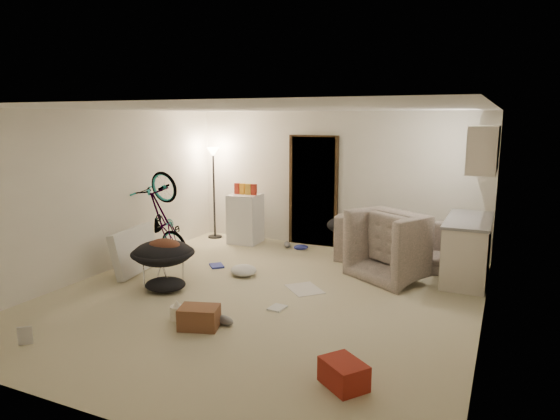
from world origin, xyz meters
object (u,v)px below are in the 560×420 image
at_px(mini_fridge, 245,219).
at_px(saucer_chair, 163,259).
at_px(sofa, 397,245).
at_px(armchair, 405,251).
at_px(drink_case_a, 199,317).
at_px(drink_case_b, 344,374).
at_px(floor_lamp, 213,173).
at_px(kitchen_counter, 467,250).
at_px(juicer, 177,312).
at_px(tv_box, 135,250).
at_px(bicycle, 164,237).

distance_m(mini_fridge, saucer_chair, 2.68).
height_order(sofa, armchair, armchair).
relative_size(drink_case_a, drink_case_b, 1.07).
bearing_deg(floor_lamp, kitchen_counter, -7.66).
relative_size(floor_lamp, mini_fridge, 1.92).
xyz_separation_m(sofa, armchair, (0.25, -0.68, 0.09)).
bearing_deg(armchair, juicer, 85.53).
bearing_deg(tv_box, floor_lamp, 83.44).
bearing_deg(kitchen_counter, sofa, 158.27).
bearing_deg(tv_box, sofa, 23.49).
height_order(sofa, saucer_chair, saucer_chair).
height_order(bicycle, mini_fridge, mini_fridge).
height_order(floor_lamp, drink_case_b, floor_lamp).
bearing_deg(armchair, saucer_chair, 63.65).
height_order(mini_fridge, drink_case_a, mini_fridge).
bearing_deg(bicycle, drink_case_a, -128.57).
height_order(kitchen_counter, sofa, kitchen_counter).
bearing_deg(juicer, armchair, 53.39).
bearing_deg(drink_case_b, kitchen_counter, 115.91).
bearing_deg(sofa, drink_case_a, 64.40).
bearing_deg(saucer_chair, sofa, 42.26).
xyz_separation_m(kitchen_counter, drink_case_b, (-0.74, -3.72, -0.32)).
bearing_deg(tv_box, drink_case_a, -41.89).
height_order(sofa, juicer, sofa).
distance_m(drink_case_b, juicer, 2.36).
relative_size(tv_box, drink_case_b, 2.56).
bearing_deg(bicycle, drink_case_b, -116.87).
distance_m(mini_fridge, drink_case_a, 4.03).
height_order(saucer_chair, tv_box, tv_box).
distance_m(kitchen_counter, sofa, 1.22).
bearing_deg(kitchen_counter, drink_case_a, -129.49).
relative_size(mini_fridge, drink_case_b, 2.29).
xyz_separation_m(mini_fridge, juicer, (1.06, -3.65, -0.37)).
xyz_separation_m(armchair, drink_case_b, (0.14, -3.49, -0.26)).
bearing_deg(bicycle, armchair, -70.93).
relative_size(armchair, bicycle, 0.74).
xyz_separation_m(armchair, juicer, (-2.13, -2.87, -0.28)).
xyz_separation_m(kitchen_counter, saucer_chair, (-3.96, -2.12, -0.06)).
height_order(floor_lamp, drink_case_a, floor_lamp).
distance_m(tv_box, drink_case_a, 2.51).
xyz_separation_m(armchair, saucer_chair, (-3.08, -1.89, 0.01)).
bearing_deg(sofa, drink_case_b, 92.19).
bearing_deg(saucer_chair, drink_case_a, -38.90).
distance_m(sofa, armchair, 0.73).
height_order(armchair, drink_case_a, armchair).
bearing_deg(mini_fridge, sofa, -4.60).
height_order(armchair, bicycle, bicycle).
relative_size(sofa, saucer_chair, 2.18).
relative_size(kitchen_counter, tv_box, 1.42).
bearing_deg(kitchen_counter, drink_case_b, -101.20).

